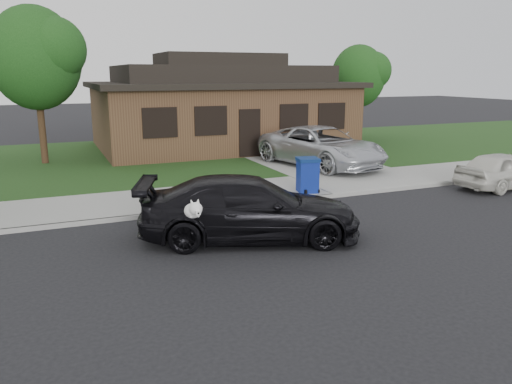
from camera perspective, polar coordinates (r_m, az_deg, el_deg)
name	(u,v)px	position (r m, az deg, el deg)	size (l,w,h in m)	color
ground	(270,249)	(11.20, 1.62, -6.49)	(120.00, 120.00, 0.00)	black
sidewalk	(204,196)	(15.67, -5.98, -0.51)	(60.00, 3.00, 0.12)	gray
curb	(219,208)	(14.29, -4.21, -1.84)	(60.00, 0.12, 0.12)	gray
lawn	(152,158)	(23.30, -11.79, 3.87)	(60.00, 13.00, 0.13)	#193814
driveway	(299,159)	(22.47, 4.97, 3.78)	(4.50, 13.00, 0.14)	gray
sedan	(250,209)	(11.61, -0.74, -1.91)	(5.51, 3.65, 1.48)	black
minivan	(321,146)	(20.41, 7.47, 5.19)	(2.63, 5.71, 1.59)	silver
white_compact	(505,170)	(18.87, 26.56, 2.27)	(1.48, 3.68, 1.25)	silver
recycling_bin	(308,175)	(15.91, 5.92, 1.97)	(0.79, 0.79, 1.10)	navy
house	(220,107)	(26.02, -4.12, 9.68)	(12.60, 8.60, 4.65)	#422B1C
tree_0	(39,56)	(22.46, -23.52, 14.04)	(3.78, 3.60, 6.34)	#332114
tree_1	(361,75)	(29.12, 11.97, 12.94)	(3.15, 3.00, 5.25)	#332114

